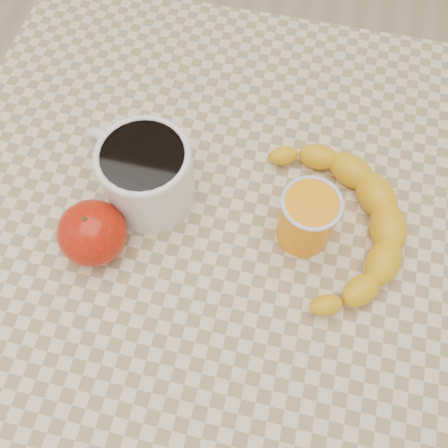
% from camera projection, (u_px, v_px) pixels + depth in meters
% --- Properties ---
extents(ground, '(3.00, 3.00, 0.00)m').
position_uv_depth(ground, '(224.00, 352.00, 1.31)').
color(ground, tan).
rests_on(ground, ground).
extents(table, '(0.80, 0.80, 0.75)m').
position_uv_depth(table, '(224.00, 256.00, 0.72)').
color(table, beige).
rests_on(table, ground).
extents(coffee_mug, '(0.17, 0.15, 0.10)m').
position_uv_depth(coffee_mug, '(145.00, 172.00, 0.62)').
color(coffee_mug, silver).
rests_on(coffee_mug, table).
extents(orange_juice_glass, '(0.07, 0.07, 0.08)m').
position_uv_depth(orange_juice_glass, '(307.00, 218.00, 0.60)').
color(orange_juice_glass, orange).
rests_on(orange_juice_glass, table).
extents(apple, '(0.11, 0.11, 0.08)m').
position_uv_depth(apple, '(92.00, 233.00, 0.60)').
color(apple, '#930D04').
rests_on(apple, table).
extents(banana, '(0.33, 0.37, 0.05)m').
position_uv_depth(banana, '(339.00, 222.00, 0.62)').
color(banana, yellow).
rests_on(banana, table).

